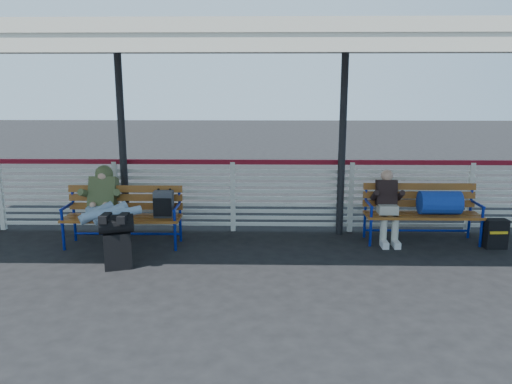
{
  "coord_description": "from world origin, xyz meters",
  "views": [
    {
      "loc": [
        0.56,
        -6.37,
        2.45
      ],
      "look_at": [
        0.41,
        1.0,
        0.88
      ],
      "focal_mm": 35.0,
      "sensor_mm": 36.0,
      "label": 1
    }
  ],
  "objects_px": {
    "luggage_stack": "(117,239)",
    "companion_person": "(387,205)",
    "traveler_man": "(106,208)",
    "bench_left": "(133,209)",
    "bench_right": "(431,205)",
    "suitcase_side": "(496,234)"
  },
  "relations": [
    {
      "from": "bench_right",
      "to": "traveler_man",
      "type": "bearing_deg",
      "value": -173.23
    },
    {
      "from": "luggage_stack",
      "to": "companion_person",
      "type": "relative_size",
      "value": 0.66
    },
    {
      "from": "companion_person",
      "to": "suitcase_side",
      "type": "bearing_deg",
      "value": -10.54
    },
    {
      "from": "bench_right",
      "to": "suitcase_side",
      "type": "height_order",
      "value": "bench_right"
    },
    {
      "from": "bench_right",
      "to": "traveler_man",
      "type": "relative_size",
      "value": 1.1
    },
    {
      "from": "bench_left",
      "to": "traveler_man",
      "type": "xyz_separation_m",
      "value": [
        -0.3,
        -0.35,
        0.1
      ]
    },
    {
      "from": "luggage_stack",
      "to": "bench_right",
      "type": "bearing_deg",
      "value": -2.29
    },
    {
      "from": "luggage_stack",
      "to": "bench_left",
      "type": "relative_size",
      "value": 0.42
    },
    {
      "from": "suitcase_side",
      "to": "traveler_man",
      "type": "bearing_deg",
      "value": 179.46
    },
    {
      "from": "luggage_stack",
      "to": "suitcase_side",
      "type": "distance_m",
      "value": 5.63
    },
    {
      "from": "luggage_stack",
      "to": "traveler_man",
      "type": "bearing_deg",
      "value": 98.99
    },
    {
      "from": "bench_right",
      "to": "suitcase_side",
      "type": "distance_m",
      "value": 1.03
    },
    {
      "from": "luggage_stack",
      "to": "traveler_man",
      "type": "height_order",
      "value": "traveler_man"
    },
    {
      "from": "bench_left",
      "to": "suitcase_side",
      "type": "relative_size",
      "value": 3.95
    },
    {
      "from": "companion_person",
      "to": "bench_left",
      "type": "bearing_deg",
      "value": -176.57
    },
    {
      "from": "bench_right",
      "to": "suitcase_side",
      "type": "bearing_deg",
      "value": -18.18
    },
    {
      "from": "traveler_man",
      "to": "bench_right",
      "type": "bearing_deg",
      "value": 6.77
    },
    {
      "from": "traveler_man",
      "to": "bench_left",
      "type": "bearing_deg",
      "value": 49.38
    },
    {
      "from": "bench_left",
      "to": "companion_person",
      "type": "bearing_deg",
      "value": 3.43
    },
    {
      "from": "traveler_man",
      "to": "companion_person",
      "type": "distance_m",
      "value": 4.33
    },
    {
      "from": "traveler_man",
      "to": "suitcase_side",
      "type": "bearing_deg",
      "value": 2.84
    },
    {
      "from": "bench_left",
      "to": "suitcase_side",
      "type": "height_order",
      "value": "bench_left"
    }
  ]
}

